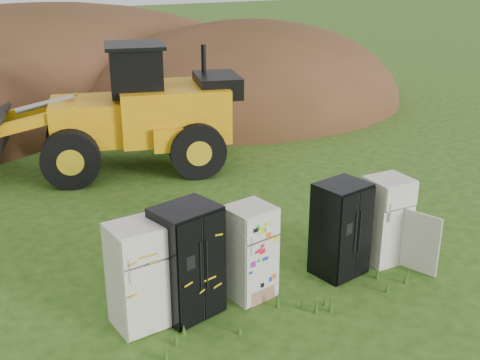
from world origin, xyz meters
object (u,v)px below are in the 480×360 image
object	(u,v)px
fridge_leftmost	(137,276)
fridge_sticker	(250,252)
fridge_black_side	(187,261)
fridge_black_right	(340,229)
fridge_open_door	(386,220)
wheel_loader	(106,109)

from	to	relation	value
fridge_leftmost	fridge_sticker	size ratio (longest dim) A/B	1.05
fridge_leftmost	fridge_black_side	size ratio (longest dim) A/B	0.92
fridge_black_right	fridge_leftmost	bearing A→B (deg)	167.29
fridge_leftmost	fridge_open_door	size ratio (longest dim) A/B	1.04
fridge_black_side	wheel_loader	bearing A→B (deg)	68.72
fridge_open_door	fridge_black_right	bearing A→B (deg)	179.94
fridge_leftmost	fridge_black_right	bearing A→B (deg)	-8.01
fridge_black_right	wheel_loader	size ratio (longest dim) A/B	0.25
fridge_black_side	wheel_loader	xyz separation A→B (m)	(0.73, 7.44, 0.75)
fridge_leftmost	fridge_black_side	world-z (taller)	fridge_black_side
fridge_sticker	fridge_leftmost	bearing A→B (deg)	168.34
fridge_open_door	fridge_leftmost	bearing A→B (deg)	178.64
fridge_sticker	fridge_black_right	size ratio (longest dim) A/B	0.94
fridge_sticker	fridge_black_right	distance (m)	1.83
fridge_leftmost	fridge_sticker	bearing A→B (deg)	-7.34
fridge_black_side	fridge_black_right	bearing A→B (deg)	-16.19
fridge_leftmost	fridge_sticker	distance (m)	1.97
wheel_loader	fridge_leftmost	bearing A→B (deg)	-87.85
fridge_black_side	fridge_black_right	distance (m)	2.97
fridge_black_side	fridge_sticker	world-z (taller)	fridge_black_side
fridge_open_door	wheel_loader	world-z (taller)	wheel_loader
fridge_black_side	fridge_sticker	distance (m)	1.15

